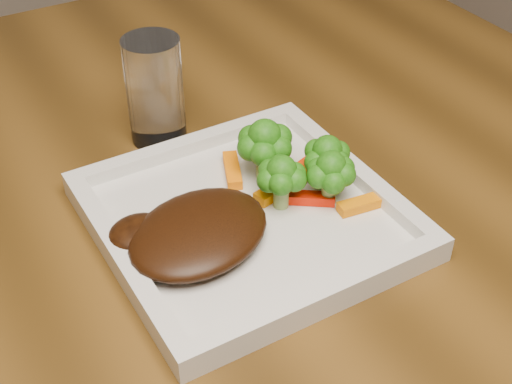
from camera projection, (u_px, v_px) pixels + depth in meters
plate at (247, 221)px, 0.68m from camera, size 0.27×0.27×0.01m
steak at (199, 233)px, 0.63m from camera, size 0.16×0.14×0.03m
broccoli_0 at (265, 148)px, 0.70m from camera, size 0.08×0.08×0.07m
broccoli_1 at (327, 159)px, 0.69m from camera, size 0.06×0.06×0.06m
broccoli_2 at (330, 177)px, 0.67m from camera, size 0.06×0.06×0.06m
broccoli_3 at (282, 180)px, 0.67m from camera, size 0.07×0.07×0.06m
carrot_1 at (364, 203)px, 0.68m from camera, size 0.05×0.02×0.01m
carrot_3 at (314, 160)px, 0.74m from camera, size 0.06×0.03×0.01m
carrot_4 at (232, 170)px, 0.72m from camera, size 0.03×0.06×0.01m
carrot_5 at (310, 198)px, 0.69m from camera, size 0.05×0.04×0.01m
carrot_6 at (280, 188)px, 0.70m from camera, size 0.06×0.03×0.01m
drinking_glass at (155, 91)px, 0.76m from camera, size 0.08×0.08×0.12m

